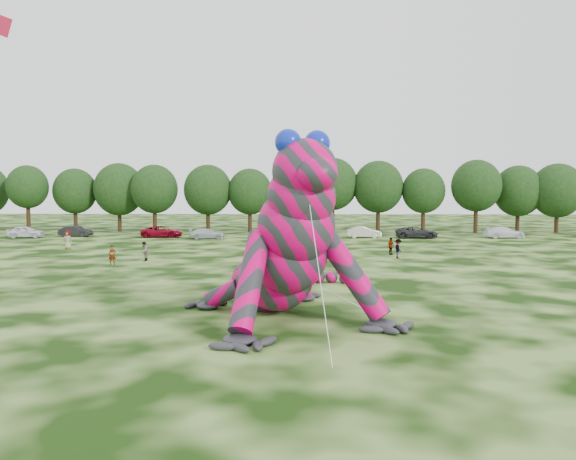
# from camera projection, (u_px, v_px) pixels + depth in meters

# --- Properties ---
(ground) EXTENTS (240.00, 240.00, 0.00)m
(ground) POSITION_uv_depth(u_px,v_px,m) (216.00, 342.00, 21.60)
(ground) COLOR #16330A
(ground) RESTS_ON ground
(inflatable_gecko) EXTENTS (19.90, 21.18, 8.39)m
(inflatable_gecko) POSITION_uv_depth(u_px,v_px,m) (268.00, 224.00, 27.19)
(inflatable_gecko) COLOR #CE0058
(inflatable_gecko) RESTS_ON ground
(tree_3) EXTENTS (5.81, 5.23, 9.44)m
(tree_3) POSITION_uv_depth(u_px,v_px,m) (28.00, 199.00, 79.23)
(tree_3) COLOR black
(tree_3) RESTS_ON ground
(tree_4) EXTENTS (6.22, 5.60, 9.06)m
(tree_4) POSITION_uv_depth(u_px,v_px,m) (75.00, 200.00, 80.70)
(tree_4) COLOR black
(tree_4) RESTS_ON ground
(tree_5) EXTENTS (7.16, 6.44, 9.80)m
(tree_5) POSITION_uv_depth(u_px,v_px,m) (119.00, 197.00, 80.21)
(tree_5) COLOR black
(tree_5) RESTS_ON ground
(tree_6) EXTENTS (6.52, 5.86, 9.49)m
(tree_6) POSITION_uv_depth(u_px,v_px,m) (155.00, 199.00, 78.31)
(tree_6) COLOR black
(tree_6) RESTS_ON ground
(tree_7) EXTENTS (6.68, 6.01, 9.48)m
(tree_7) POSITION_uv_depth(u_px,v_px,m) (208.00, 199.00, 78.21)
(tree_7) COLOR black
(tree_7) RESTS_ON ground
(tree_8) EXTENTS (6.14, 5.53, 8.94)m
(tree_8) POSITION_uv_depth(u_px,v_px,m) (250.00, 201.00, 78.24)
(tree_8) COLOR black
(tree_8) RESTS_ON ground
(tree_9) EXTENTS (5.27, 4.74, 8.68)m
(tree_9) POSITION_uv_depth(u_px,v_px,m) (288.00, 201.00, 78.45)
(tree_9) COLOR black
(tree_9) RESTS_ON ground
(tree_10) EXTENTS (7.09, 6.38, 10.50)m
(tree_10) POSITION_uv_depth(u_px,v_px,m) (333.00, 195.00, 79.43)
(tree_10) COLOR black
(tree_10) RESTS_ON ground
(tree_11) EXTENTS (7.01, 6.31, 10.07)m
(tree_11) POSITION_uv_depth(u_px,v_px,m) (378.00, 196.00, 78.88)
(tree_11) COLOR black
(tree_11) RESTS_ON ground
(tree_12) EXTENTS (5.99, 5.39, 8.97)m
(tree_12) POSITION_uv_depth(u_px,v_px,m) (423.00, 200.00, 78.28)
(tree_12) COLOR black
(tree_12) RESTS_ON ground
(tree_13) EXTENTS (6.83, 6.15, 10.13)m
(tree_13) POSITION_uv_depth(u_px,v_px,m) (476.00, 196.00, 77.42)
(tree_13) COLOR black
(tree_13) RESTS_ON ground
(tree_14) EXTENTS (6.82, 6.14, 9.40)m
(tree_14) POSITION_uv_depth(u_px,v_px,m) (518.00, 199.00, 78.85)
(tree_14) COLOR black
(tree_14) RESTS_ON ground
(tree_15) EXTENTS (7.17, 6.45, 9.63)m
(tree_15) POSITION_uv_depth(u_px,v_px,m) (557.00, 198.00, 77.74)
(tree_15) COLOR black
(tree_15) RESTS_ON ground
(car_0) EXTENTS (4.49, 2.15, 1.48)m
(car_0) POSITION_uv_depth(u_px,v_px,m) (26.00, 232.00, 69.58)
(car_0) COLOR white
(car_0) RESTS_ON ground
(car_1) EXTENTS (4.27, 1.86, 1.37)m
(car_1) POSITION_uv_depth(u_px,v_px,m) (76.00, 231.00, 71.56)
(car_1) COLOR black
(car_1) RESTS_ON ground
(car_2) EXTENTS (5.22, 2.53, 1.43)m
(car_2) POSITION_uv_depth(u_px,v_px,m) (162.00, 232.00, 70.24)
(car_2) COLOR maroon
(car_2) RESTS_ON ground
(car_3) EXTENTS (4.52, 2.35, 1.25)m
(car_3) POSITION_uv_depth(u_px,v_px,m) (207.00, 234.00, 68.11)
(car_3) COLOR silver
(car_3) RESTS_ON ground
(car_4) EXTENTS (3.82, 1.95, 1.24)m
(car_4) POSITION_uv_depth(u_px,v_px,m) (282.00, 233.00, 69.37)
(car_4) COLOR #161753
(car_4) RESTS_ON ground
(car_5) EXTENTS (4.30, 1.64, 1.40)m
(car_5) POSITION_uv_depth(u_px,v_px,m) (364.00, 232.00, 69.50)
(car_5) COLOR beige
(car_5) RESTS_ON ground
(car_6) EXTENTS (5.25, 2.56, 1.44)m
(car_6) POSITION_uv_depth(u_px,v_px,m) (417.00, 232.00, 68.97)
(car_6) COLOR #262629
(car_6) RESTS_ON ground
(car_7) EXTENTS (5.02, 2.25, 1.43)m
(car_7) POSITION_uv_depth(u_px,v_px,m) (504.00, 232.00, 69.02)
(car_7) COLOR white
(car_7) RESTS_ON ground
(spectator_1) EXTENTS (0.64, 0.81, 1.62)m
(spectator_1) POSITION_uv_depth(u_px,v_px,m) (144.00, 251.00, 46.47)
(spectator_1) COLOR gray
(spectator_1) RESTS_ON ground
(spectator_4) EXTENTS (0.94, 0.64, 1.85)m
(spectator_4) POSITION_uv_depth(u_px,v_px,m) (68.00, 240.00, 56.15)
(spectator_4) COLOR gray
(spectator_4) RESTS_ON ground
(spectator_2) EXTENTS (0.81, 1.18, 1.69)m
(spectator_2) POSITION_uv_depth(u_px,v_px,m) (398.00, 249.00, 48.30)
(spectator_2) COLOR gray
(spectator_2) RESTS_ON ground
(spectator_0) EXTENTS (0.64, 0.50, 1.56)m
(spectator_0) POSITION_uv_depth(u_px,v_px,m) (112.00, 255.00, 44.02)
(spectator_0) COLOR gray
(spectator_0) RESTS_ON ground
(spectator_3) EXTENTS (0.93, 0.92, 1.58)m
(spectator_3) POSITION_uv_depth(u_px,v_px,m) (391.00, 246.00, 51.09)
(spectator_3) COLOR gray
(spectator_3) RESTS_ON ground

